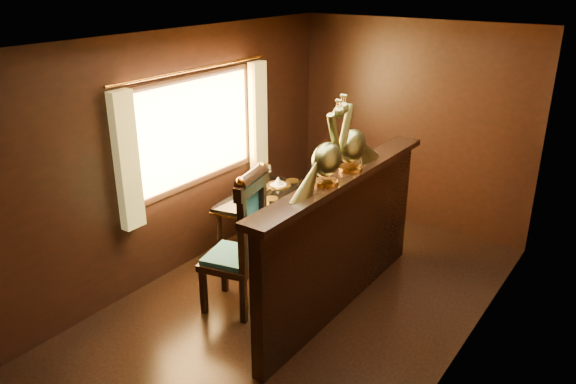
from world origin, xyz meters
name	(u,v)px	position (x,y,z in m)	size (l,w,h in m)	color
ground	(295,309)	(0.00, 0.00, 0.00)	(5.00, 5.00, 0.00)	black
room_shell	(289,149)	(-0.09, 0.02, 1.58)	(3.04, 5.04, 2.52)	black
partition	(343,239)	(0.32, 0.30, 0.71)	(0.26, 2.70, 1.36)	black
dining_table	(265,200)	(-0.95, 0.78, 0.64)	(0.96, 1.32, 0.91)	black
chair_left	(245,239)	(-0.39, -0.26, 0.74)	(0.62, 0.64, 1.42)	black
chair_right	(324,217)	(-0.09, 0.64, 0.71)	(0.60, 0.61, 1.36)	black
peacock_left	(327,145)	(0.33, -0.03, 1.70)	(0.22, 0.58, 0.69)	#1B533A
peacock_right	(352,131)	(0.33, 0.38, 1.72)	(0.23, 0.60, 0.72)	#1B533A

